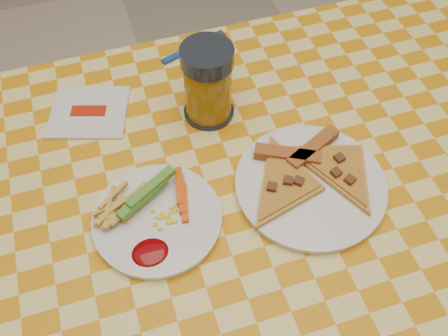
{
  "coord_description": "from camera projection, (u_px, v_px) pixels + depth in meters",
  "views": [
    {
      "loc": [
        -0.16,
        -0.38,
        1.43
      ],
      "look_at": [
        -0.02,
        0.07,
        0.78
      ],
      "focal_mm": 40.0,
      "sensor_mm": 36.0,
      "label": 1
    }
  ],
  "objects": [
    {
      "name": "pizza_slices",
      "position": [
        309.0,
        173.0,
        0.8
      ],
      "size": [
        0.31,
        0.25,
        0.02
      ],
      "color": "#CC853E",
      "rests_on": "plate_right"
    },
    {
      "name": "plate_right",
      "position": [
        310.0,
        186.0,
        0.81
      ],
      "size": [
        0.32,
        0.32,
        0.01
      ],
      "primitive_type": "cylinder",
      "rotation": [
        0.0,
        0.0,
        -0.42
      ],
      "color": "silver",
      "rests_on": "table"
    },
    {
      "name": "napkin",
      "position": [
        89.0,
        112.0,
        0.91
      ],
      "size": [
        0.17,
        0.16,
        0.01
      ],
      "rotation": [
        0.0,
        0.0,
        -0.31
      ],
      "color": "silver",
      "rests_on": "table"
    },
    {
      "name": "fork",
      "position": [
        195.0,
        47.0,
        1.01
      ],
      "size": [
        0.15,
        0.06,
        0.01
      ],
      "rotation": [
        0.0,
        0.0,
        0.33
      ],
      "color": "navy",
      "rests_on": "table"
    },
    {
      "name": "plate_left",
      "position": [
        157.0,
        220.0,
        0.77
      ],
      "size": [
        0.22,
        0.22,
        0.01
      ],
      "primitive_type": "cylinder",
      "rotation": [
        0.0,
        0.0,
        0.11
      ],
      "color": "silver",
      "rests_on": "table"
    },
    {
      "name": "fries_veggies",
      "position": [
        149.0,
        208.0,
        0.76
      ],
      "size": [
        0.17,
        0.15,
        0.04
      ],
      "color": "gold",
      "rests_on": "plate_left"
    },
    {
      "name": "drink_glass",
      "position": [
        208.0,
        84.0,
        0.85
      ],
      "size": [
        0.09,
        0.09,
        0.15
      ],
      "color": "black",
      "rests_on": "table"
    },
    {
      "name": "table",
      "position": [
        247.0,
        231.0,
        0.85
      ],
      "size": [
        1.28,
        0.88,
        0.76
      ],
      "color": "white",
      "rests_on": "ground"
    }
  ]
}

